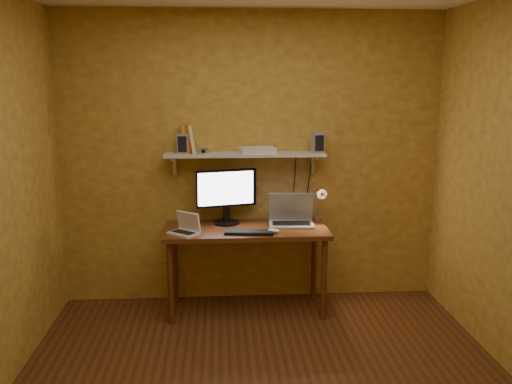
{
  "coord_description": "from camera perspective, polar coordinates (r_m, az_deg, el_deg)",
  "views": [
    {
      "loc": [
        -0.29,
        -3.21,
        2.0
      ],
      "look_at": [
        0.01,
        1.18,
        1.09
      ],
      "focal_mm": 38.0,
      "sensor_mm": 36.0,
      "label": 1
    }
  ],
  "objects": [
    {
      "name": "wall_shelf",
      "position": [
        4.74,
        -1.18,
        3.94
      ],
      "size": [
        1.4,
        0.25,
        0.21
      ],
      "color": "silver",
      "rests_on": "room"
    },
    {
      "name": "mouse",
      "position": [
        4.52,
        1.85,
        -4.1
      ],
      "size": [
        0.11,
        0.09,
        0.04
      ],
      "primitive_type": "ellipsoid",
      "rotation": [
        0.0,
        0.0,
        -0.27
      ],
      "color": "white",
      "rests_on": "desk"
    },
    {
      "name": "shelf_camera",
      "position": [
        4.68,
        -5.59,
        4.31
      ],
      "size": [
        0.09,
        0.04,
        0.05
      ],
      "color": "silver",
      "rests_on": "wall_shelf"
    },
    {
      "name": "router",
      "position": [
        4.73,
        0.15,
        4.44
      ],
      "size": [
        0.33,
        0.24,
        0.05
      ],
      "primitive_type": "cube",
      "rotation": [
        0.0,
        0.0,
        0.14
      ],
      "color": "white",
      "rests_on": "wall_shelf"
    },
    {
      "name": "desk",
      "position": [
        4.69,
        -1.03,
        -4.81
      ],
      "size": [
        1.4,
        0.6,
        0.75
      ],
      "color": "#5E2E16",
      "rests_on": "ground"
    },
    {
      "name": "netbook",
      "position": [
        4.52,
        -7.4,
        -3.76
      ],
      "size": [
        0.29,
        0.28,
        0.18
      ],
      "rotation": [
        0.0,
        0.0,
        -0.68
      ],
      "color": "white",
      "rests_on": "desk"
    },
    {
      "name": "monitor",
      "position": [
        4.76,
        -3.14,
        -0.15
      ],
      "size": [
        0.53,
        0.27,
        0.49
      ],
      "rotation": [
        0.0,
        0.0,
        0.23
      ],
      "color": "black",
      "rests_on": "desk"
    },
    {
      "name": "books",
      "position": [
        4.75,
        -7.16,
        5.52
      ],
      "size": [
        0.13,
        0.16,
        0.24
      ],
      "color": "orange",
      "rests_on": "wall_shelf"
    },
    {
      "name": "desk_lamp",
      "position": [
        4.82,
        6.75,
        -0.85
      ],
      "size": [
        0.09,
        0.23,
        0.38
      ],
      "color": "silver",
      "rests_on": "desk"
    },
    {
      "name": "speaker_left",
      "position": [
        4.72,
        -7.6,
        5.08
      ],
      "size": [
        0.12,
        0.12,
        0.17
      ],
      "primitive_type": "cube",
      "rotation": [
        0.0,
        0.0,
        -0.23
      ],
      "color": "gray",
      "rests_on": "wall_shelf"
    },
    {
      "name": "keyboard",
      "position": [
        4.5,
        -0.72,
        -4.26
      ],
      "size": [
        0.42,
        0.19,
        0.02
      ],
      "primitive_type": "cube",
      "rotation": [
        0.0,
        0.0,
        -0.15
      ],
      "color": "black",
      "rests_on": "desk"
    },
    {
      "name": "speaker_right",
      "position": [
        4.79,
        6.53,
        5.2
      ],
      "size": [
        0.11,
        0.11,
        0.18
      ],
      "primitive_type": "cube",
      "rotation": [
        0.0,
        0.0,
        0.11
      ],
      "color": "gray",
      "rests_on": "wall_shelf"
    },
    {
      "name": "room",
      "position": [
        3.3,
        1.21,
        -0.52
      ],
      "size": [
        3.44,
        3.24,
        2.64
      ],
      "color": "#583016",
      "rests_on": "ground"
    },
    {
      "name": "laptop",
      "position": [
        4.78,
        3.72,
        -2.56
      ],
      "size": [
        0.4,
        0.3,
        0.28
      ],
      "rotation": [
        0.0,
        0.0,
        -0.06
      ],
      "color": "gray",
      "rests_on": "desk"
    }
  ]
}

